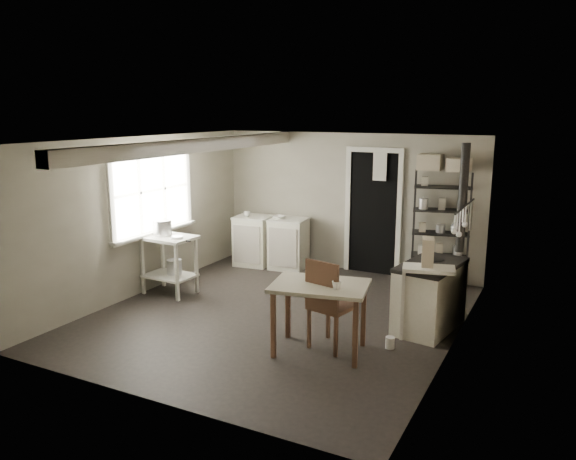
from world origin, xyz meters
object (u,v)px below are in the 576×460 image
at_px(stockpot, 162,230).
at_px(chair, 332,307).
at_px(work_table, 320,319).
at_px(base_cabinets, 271,240).
at_px(stove, 430,294).
at_px(prep_table, 170,267).
at_px(flour_sack, 410,273).
at_px(shelf_rack, 441,225).

relative_size(stockpot, chair, 0.28).
bearing_deg(work_table, chair, 65.88).
bearing_deg(base_cabinets, chair, -56.25).
bearing_deg(chair, work_table, -101.42).
bearing_deg(stove, stockpot, -166.18).
bearing_deg(work_table, prep_table, 162.69).
bearing_deg(flour_sack, shelf_rack, 44.60).
relative_size(prep_table, work_table, 0.83).
height_order(prep_table, base_cabinets, base_cabinets).
relative_size(stove, chair, 1.01).
distance_m(stockpot, chair, 3.13).
relative_size(prep_table, shelf_rack, 0.49).
distance_m(shelf_rack, stove, 1.93).
xyz_separation_m(chair, flour_sack, (0.21, 2.58, -0.24)).
height_order(shelf_rack, stove, shelf_rack).
relative_size(shelf_rack, flour_sack, 4.15).
distance_m(chair, flour_sack, 2.60).
bearing_deg(chair, shelf_rack, 91.89).
height_order(shelf_rack, work_table, shelf_rack).
xyz_separation_m(stockpot, stove, (3.86, 0.35, -0.50)).
bearing_deg(stockpot, work_table, -17.09).
xyz_separation_m(stockpot, flour_sack, (3.22, 1.85, -0.70)).
height_order(base_cabinets, shelf_rack, shelf_rack).
height_order(stockpot, flour_sack, stockpot).
bearing_deg(base_cabinets, stove, -33.68).
xyz_separation_m(base_cabinets, shelf_rack, (2.82, 0.25, 0.49)).
bearing_deg(flour_sack, stove, -66.97).
distance_m(shelf_rack, work_table, 3.21).
distance_m(stove, flour_sack, 1.64).
relative_size(stockpot, shelf_rack, 0.17).
relative_size(base_cabinets, work_table, 1.26).
relative_size(stove, flour_sack, 2.49).
relative_size(stockpot, base_cabinets, 0.23).
bearing_deg(stockpot, chair, -13.57).
distance_m(prep_table, shelf_rack, 4.13).
bearing_deg(base_cabinets, stockpot, -117.67).
xyz_separation_m(stove, flour_sack, (-0.64, 1.50, -0.20)).
relative_size(prep_table, flour_sack, 2.03).
bearing_deg(shelf_rack, flour_sack, -149.42).
xyz_separation_m(shelf_rack, flour_sack, (-0.35, -0.34, -0.71)).
distance_m(stockpot, shelf_rack, 4.19).
bearing_deg(stove, base_cabinets, 161.60).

